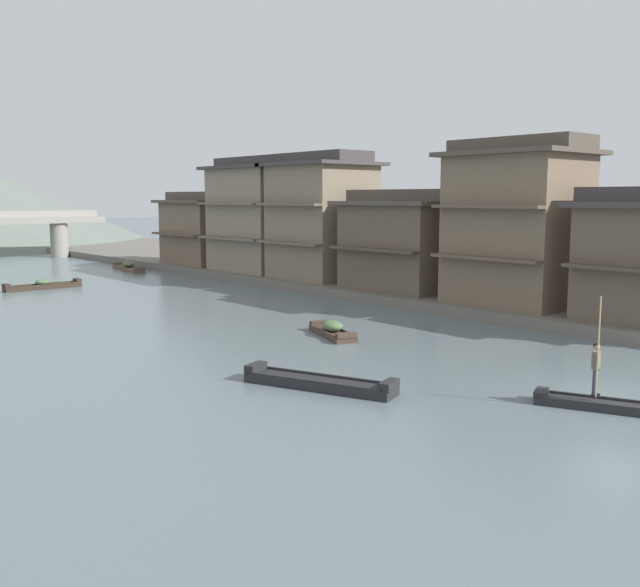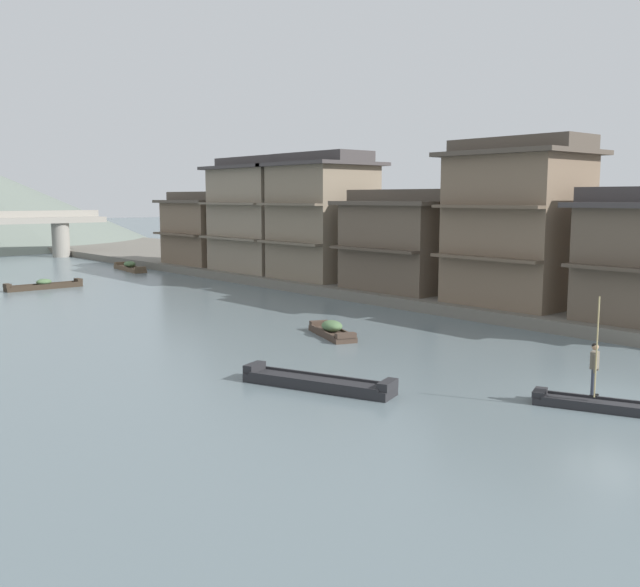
% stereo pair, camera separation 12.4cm
% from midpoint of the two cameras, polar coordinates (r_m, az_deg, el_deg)
% --- Properties ---
extents(ground_plane, '(400.00, 400.00, 0.00)m').
position_cam_midpoint_polar(ground_plane, '(24.65, 22.22, -7.62)').
color(ground_plane, slate).
extents(riverbank_right, '(18.00, 110.00, 0.61)m').
position_cam_midpoint_polar(riverbank_right, '(56.10, 2.45, 1.59)').
color(riverbank_right, '#6B665B').
rests_on(riverbank_right, ground).
extents(boat_foreground_poled, '(2.73, 4.85, 0.39)m').
position_cam_midpoint_polar(boat_foreground_poled, '(23.01, 22.82, -8.39)').
color(boat_foreground_poled, '#232326').
rests_on(boat_foreground_poled, ground).
extents(boatman_person, '(0.54, 0.35, 3.04)m').
position_cam_midpoint_polar(boatman_person, '(22.73, 21.10, -5.20)').
color(boatman_person, black).
rests_on(boatman_person, boat_foreground_poled).
extents(boat_moored_nearest, '(1.79, 5.77, 0.81)m').
position_cam_midpoint_polar(boat_moored_nearest, '(63.78, -15.14, 2.03)').
color(boat_moored_nearest, brown).
rests_on(boat_moored_nearest, ground).
extents(boat_moored_second, '(5.24, 0.89, 0.70)m').
position_cam_midpoint_polar(boat_moored_second, '(52.67, -21.37, 0.59)').
color(boat_moored_second, '#33281E').
rests_on(boat_moored_second, ground).
extents(boat_moored_third, '(2.86, 5.33, 0.56)m').
position_cam_midpoint_polar(boat_moored_third, '(23.71, -0.22, -7.18)').
color(boat_moored_third, '#232326').
rests_on(boat_moored_third, ground).
extents(boat_moored_far, '(2.19, 3.74, 0.73)m').
position_cam_midpoint_polar(boat_moored_far, '(32.36, 0.88, -2.98)').
color(boat_moored_far, '#423328').
rests_on(boat_moored_far, ground).
extents(house_waterfront_second, '(6.02, 7.32, 8.74)m').
position_cam_midpoint_polar(house_waterfront_second, '(39.17, 15.36, 5.44)').
color(house_waterfront_second, '#75604C').
rests_on(house_waterfront_second, riverbank_right).
extents(house_waterfront_tall, '(6.91, 7.74, 6.14)m').
position_cam_midpoint_polar(house_waterfront_tall, '(44.52, 7.04, 4.21)').
color(house_waterfront_tall, brown).
rests_on(house_waterfront_tall, riverbank_right).
extents(house_waterfront_narrow, '(6.48, 7.21, 8.74)m').
position_cam_midpoint_polar(house_waterfront_narrow, '(50.04, 0.04, 6.14)').
color(house_waterfront_narrow, '#7F705B').
rests_on(house_waterfront_narrow, riverbank_right).
extents(house_waterfront_far, '(6.91, 8.31, 8.74)m').
position_cam_midpoint_polar(house_waterfront_far, '(55.87, -4.71, 6.27)').
color(house_waterfront_far, gray).
rests_on(house_waterfront_far, riverbank_right).
extents(house_waterfront_end, '(5.90, 7.73, 6.14)m').
position_cam_midpoint_polar(house_waterfront_end, '(62.24, -9.42, 5.15)').
color(house_waterfront_end, '#75604C').
rests_on(house_waterfront_end, riverbank_right).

